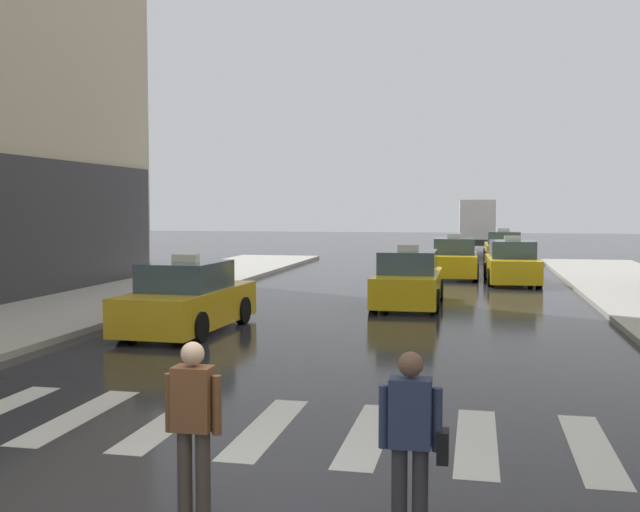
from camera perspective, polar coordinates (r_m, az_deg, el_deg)
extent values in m
cube|color=silver|center=(11.16, -17.82, -11.44)|extent=(0.50, 2.80, 0.01)
cube|color=silver|center=(10.57, -11.30, -12.18)|extent=(0.50, 2.80, 0.01)
cube|color=silver|center=(10.14, -4.08, -12.82)|extent=(0.50, 2.80, 0.01)
cube|color=silver|center=(9.87, 3.69, -13.28)|extent=(0.50, 2.80, 0.01)
cube|color=silver|center=(9.78, 11.77, -13.51)|extent=(0.50, 2.80, 0.01)
cube|color=silver|center=(9.88, 19.84, -13.48)|extent=(0.50, 2.80, 0.01)
cube|color=gold|center=(17.88, -9.96, -3.81)|extent=(2.00, 4.57, 0.84)
cube|color=#384C5B|center=(17.71, -10.12, -1.48)|extent=(1.69, 2.17, 0.64)
cube|color=silver|center=(17.67, -10.14, -0.16)|extent=(0.61, 0.27, 0.18)
cylinder|color=black|center=(19.48, -10.62, -3.89)|extent=(0.25, 0.67, 0.66)
cylinder|color=black|center=(18.83, -5.88, -4.11)|extent=(0.25, 0.67, 0.66)
cylinder|color=black|center=(17.09, -14.45, -5.00)|extent=(0.25, 0.67, 0.66)
cylinder|color=black|center=(16.35, -9.16, -5.33)|extent=(0.25, 0.67, 0.66)
cube|color=#F2EAB2|center=(20.19, -8.95, -2.82)|extent=(0.20, 0.05, 0.14)
cube|color=#F2EAB2|center=(19.73, -5.58, -2.95)|extent=(0.20, 0.05, 0.14)
cube|color=yellow|center=(22.19, 6.69, -2.32)|extent=(1.84, 4.52, 0.84)
cube|color=#384C5B|center=(22.02, 6.68, -0.44)|extent=(1.62, 2.12, 0.64)
cube|color=silver|center=(22.00, 6.69, 0.63)|extent=(0.60, 0.25, 0.18)
cylinder|color=black|center=(23.63, 4.88, -2.51)|extent=(0.23, 0.66, 0.66)
cylinder|color=black|center=(23.50, 9.03, -2.57)|extent=(0.23, 0.66, 0.66)
cylinder|color=black|center=(20.96, 4.06, -3.30)|extent=(0.23, 0.66, 0.66)
cylinder|color=black|center=(20.82, 8.74, -3.38)|extent=(0.23, 0.66, 0.66)
cube|color=#F2EAB2|center=(24.49, 5.64, -1.65)|extent=(0.20, 0.04, 0.14)
cube|color=#F2EAB2|center=(24.40, 8.59, -1.69)|extent=(0.20, 0.04, 0.14)
cube|color=yellow|center=(29.51, 14.31, -0.92)|extent=(1.98, 4.57, 0.84)
cube|color=#384C5B|center=(29.36, 14.35, 0.51)|extent=(1.68, 2.16, 0.64)
cube|color=silver|center=(29.34, 14.36, 1.31)|extent=(0.61, 0.26, 0.18)
cylinder|color=black|center=(30.81, 12.51, -1.13)|extent=(0.25, 0.67, 0.66)
cylinder|color=black|center=(30.95, 15.67, -1.16)|extent=(0.25, 0.67, 0.66)
cylinder|color=black|center=(28.13, 12.79, -1.59)|extent=(0.25, 0.67, 0.66)
cylinder|color=black|center=(28.28, 16.26, -1.62)|extent=(0.25, 0.67, 0.66)
cube|color=#F2EAB2|center=(31.72, 12.84, -0.50)|extent=(0.20, 0.05, 0.14)
cube|color=#F2EAB2|center=(31.82, 15.10, -0.52)|extent=(0.20, 0.05, 0.14)
cube|color=yellow|center=(31.45, 10.14, -0.58)|extent=(1.86, 4.52, 0.84)
cube|color=#384C5B|center=(31.31, 10.15, 0.76)|extent=(1.63, 2.12, 0.64)
cube|color=silver|center=(31.29, 10.16, 1.51)|extent=(0.60, 0.25, 0.18)
cylinder|color=black|center=(32.84, 8.68, -0.79)|extent=(0.23, 0.66, 0.66)
cylinder|color=black|center=(32.81, 11.67, -0.82)|extent=(0.23, 0.66, 0.66)
cylinder|color=black|center=(30.15, 8.47, -1.18)|extent=(0.23, 0.66, 0.66)
cylinder|color=black|center=(30.12, 11.72, -1.23)|extent=(0.23, 0.66, 0.66)
cube|color=#F2EAB2|center=(33.73, 9.14, -0.21)|extent=(0.20, 0.04, 0.14)
cube|color=#F2EAB2|center=(33.71, 11.28, -0.24)|extent=(0.20, 0.04, 0.14)
cube|color=gold|center=(40.39, 13.69, 0.31)|extent=(1.87, 4.53, 0.84)
cube|color=#384C5B|center=(40.25, 13.71, 1.36)|extent=(1.63, 2.12, 0.64)
cube|color=silver|center=(40.24, 13.72, 1.94)|extent=(0.60, 0.25, 0.18)
cylinder|color=black|center=(41.71, 12.42, 0.12)|extent=(0.23, 0.66, 0.66)
cylinder|color=black|center=(41.79, 14.77, 0.09)|extent=(0.23, 0.66, 0.66)
cylinder|color=black|center=(39.02, 12.53, -0.12)|extent=(0.23, 0.66, 0.66)
cylinder|color=black|center=(39.11, 15.03, -0.15)|extent=(0.23, 0.66, 0.66)
cube|color=#F2EAB2|center=(42.62, 12.70, 0.56)|extent=(0.20, 0.04, 0.14)
cube|color=#F2EAB2|center=(42.68, 14.39, 0.54)|extent=(0.20, 0.04, 0.14)
cube|color=#2D2D2D|center=(51.50, 11.70, 1.16)|extent=(2.04, 6.66, 0.40)
cube|color=silver|center=(54.75, 11.59, 2.61)|extent=(2.17, 1.88, 2.10)
cube|color=#384C5B|center=(55.67, 11.57, 3.01)|extent=(1.89, 0.11, 0.95)
cube|color=silver|center=(50.55, 11.75, 2.75)|extent=(2.38, 4.88, 2.50)
cylinder|color=black|center=(54.58, 10.53, 1.10)|extent=(0.31, 0.91, 0.90)
cylinder|color=black|center=(54.64, 12.63, 1.08)|extent=(0.31, 0.91, 0.90)
cylinder|color=black|center=(50.04, 10.61, 0.87)|extent=(0.31, 0.91, 0.90)
cylinder|color=black|center=(50.11, 12.89, 0.84)|extent=(0.31, 0.91, 0.90)
cylinder|color=#333338|center=(6.90, 6.03, -17.35)|extent=(0.14, 0.14, 0.82)
cylinder|color=#333338|center=(6.89, 7.59, -17.40)|extent=(0.14, 0.14, 0.82)
cube|color=#2D3856|center=(6.67, 6.85, -11.68)|extent=(0.36, 0.24, 0.60)
sphere|color=brown|center=(6.57, 6.88, -8.15)|extent=(0.22, 0.22, 0.22)
cylinder|color=#2D3856|center=(6.71, 4.85, -12.02)|extent=(0.09, 0.09, 0.55)
cylinder|color=#2D3856|center=(6.67, 8.86, -12.14)|extent=(0.09, 0.09, 0.55)
cube|color=black|center=(6.73, 9.28, -14.04)|extent=(0.10, 0.20, 0.28)
cylinder|color=#473D33|center=(7.42, -10.20, -15.86)|extent=(0.14, 0.14, 0.82)
cylinder|color=#473D33|center=(7.36, -8.85, -16.01)|extent=(0.14, 0.14, 0.82)
cube|color=brown|center=(7.18, -9.59, -10.59)|extent=(0.36, 0.24, 0.60)
sphere|color=beige|center=(7.09, -9.63, -7.30)|extent=(0.22, 0.22, 0.22)
cylinder|color=brown|center=(7.28, -11.30, -10.82)|extent=(0.09, 0.09, 0.55)
cylinder|color=brown|center=(7.11, -7.83, -11.13)|extent=(0.09, 0.09, 0.55)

